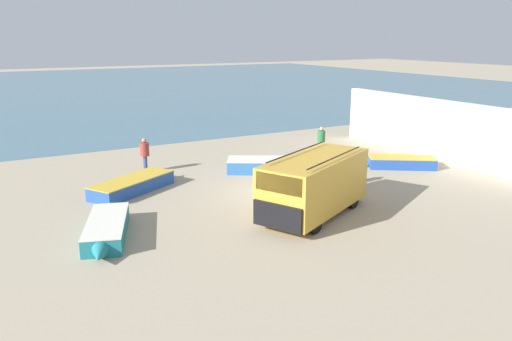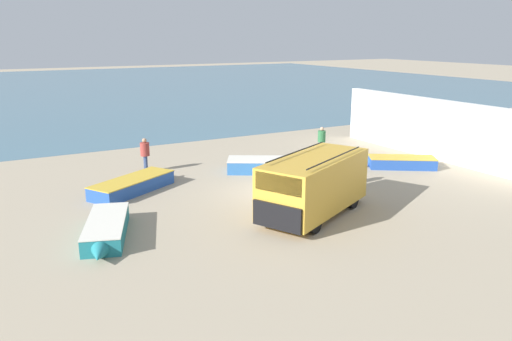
{
  "view_description": "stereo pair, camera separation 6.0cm",
  "coord_description": "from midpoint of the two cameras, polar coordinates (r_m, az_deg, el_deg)",
  "views": [
    {
      "loc": [
        -11.13,
        -17.99,
        6.66
      ],
      "look_at": [
        -0.9,
        0.35,
        1.0
      ],
      "focal_mm": 35.0,
      "sensor_mm": 36.0,
      "label": 1
    },
    {
      "loc": [
        -11.07,
        -18.02,
        6.66
      ],
      "look_at": [
        -0.9,
        0.35,
        1.0
      ],
      "focal_mm": 35.0,
      "sensor_mm": 36.0,
      "label": 2
    }
  ],
  "objects": [
    {
      "name": "fishing_rowboat_0",
      "position": [
        27.17,
        16.09,
        0.91
      ],
      "size": [
        3.93,
        3.01,
        0.57
      ],
      "rotation": [
        0.0,
        0.0,
        2.56
      ],
      "color": "#234CA3",
      "rests_on": "ground_plane"
    },
    {
      "name": "harbor_wall",
      "position": [
        29.61,
        20.16,
        4.42
      ],
      "size": [
        0.5,
        14.41,
        3.3
      ],
      "primitive_type": "cube",
      "color": "silver",
      "rests_on": "ground_plane"
    },
    {
      "name": "fishing_rowboat_1",
      "position": [
        25.32,
        2.14,
        0.6
      ],
      "size": [
        5.07,
        3.58,
        0.67
      ],
      "rotation": [
        0.0,
        0.0,
        5.75
      ],
      "color": "#2D66AD",
      "rests_on": "ground_plane"
    },
    {
      "name": "sea_water",
      "position": [
        71.19,
        -20.11,
        8.81
      ],
      "size": [
        120.0,
        80.0,
        0.01
      ],
      "primitive_type": "cube",
      "color": "#477084",
      "rests_on": "ground_plane"
    },
    {
      "name": "fisherman_0",
      "position": [
        22.86,
        9.4,
        0.54
      ],
      "size": [
        0.44,
        0.44,
        1.67
      ],
      "rotation": [
        0.0,
        0.0,
        5.51
      ],
      "color": "navy",
      "rests_on": "ground_plane"
    },
    {
      "name": "parked_van",
      "position": [
        19.04,
        6.73,
        -1.51
      ],
      "size": [
        5.64,
        4.19,
        2.42
      ],
      "rotation": [
        0.0,
        0.0,
        3.6
      ],
      "color": "gold",
      "rests_on": "ground_plane"
    },
    {
      "name": "fishing_rowboat_3",
      "position": [
        17.78,
        -16.68,
        -6.52
      ],
      "size": [
        2.36,
        4.41,
        0.62
      ],
      "rotation": [
        0.0,
        0.0,
        4.38
      ],
      "color": "#1E757F",
      "rests_on": "ground_plane"
    },
    {
      "name": "fisherman_2",
      "position": [
        28.82,
        7.57,
        3.63
      ],
      "size": [
        0.44,
        0.44,
        1.68
      ],
      "rotation": [
        0.0,
        0.0,
        2.21
      ],
      "color": "#38383D",
      "rests_on": "ground_plane"
    },
    {
      "name": "fishing_rowboat_2",
      "position": [
        22.81,
        -13.55,
        -1.52
      ],
      "size": [
        4.74,
        3.34,
        0.62
      ],
      "rotation": [
        0.0,
        0.0,
        0.53
      ],
      "color": "#234CA3",
      "rests_on": "ground_plane"
    },
    {
      "name": "ground_plane",
      "position": [
        22.18,
        2.56,
        -2.41
      ],
      "size": [
        200.0,
        200.0,
        0.0
      ],
      "primitive_type": "plane",
      "color": "tan"
    },
    {
      "name": "fisherman_1",
      "position": [
        25.72,
        -12.51,
        2.1
      ],
      "size": [
        0.46,
        0.46,
        1.74
      ],
      "rotation": [
        0.0,
        0.0,
        3.09
      ],
      "color": "navy",
      "rests_on": "ground_plane"
    }
  ]
}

